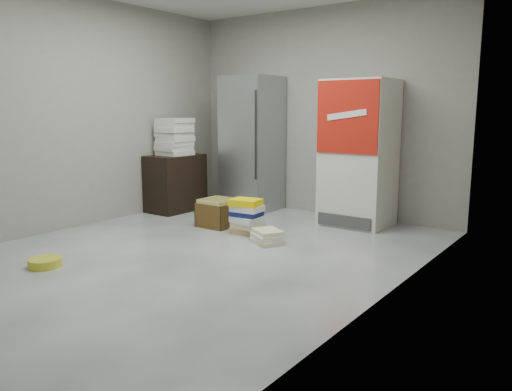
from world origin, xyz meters
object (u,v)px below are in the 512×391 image
object	(u,v)px
steel_fridge	(252,144)
phonebook_stack_main	(247,216)
coke_cooler	(359,153)
wood_shelf	(176,183)
cardboard_box	(218,215)

from	to	relation	value
steel_fridge	phonebook_stack_main	world-z (taller)	steel_fridge
coke_cooler	wood_shelf	size ratio (longest dim) A/B	2.25
coke_cooler	wood_shelf	bearing A→B (deg)	-163.72
coke_cooler	phonebook_stack_main	world-z (taller)	coke_cooler
steel_fridge	wood_shelf	xyz separation A→B (m)	(-0.83, -0.73, -0.55)
steel_fridge	coke_cooler	size ratio (longest dim) A/B	1.06
steel_fridge	cardboard_box	world-z (taller)	steel_fridge
steel_fridge	cardboard_box	size ratio (longest dim) A/B	4.48
coke_cooler	cardboard_box	world-z (taller)	coke_cooler
phonebook_stack_main	cardboard_box	bearing A→B (deg)	167.13
wood_shelf	phonebook_stack_main	world-z (taller)	wood_shelf
coke_cooler	wood_shelf	xyz separation A→B (m)	(-2.48, -0.72, -0.50)
steel_fridge	coke_cooler	xyz separation A→B (m)	(1.65, -0.01, -0.05)
wood_shelf	phonebook_stack_main	bearing A→B (deg)	-16.47
wood_shelf	cardboard_box	distance (m)	1.22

